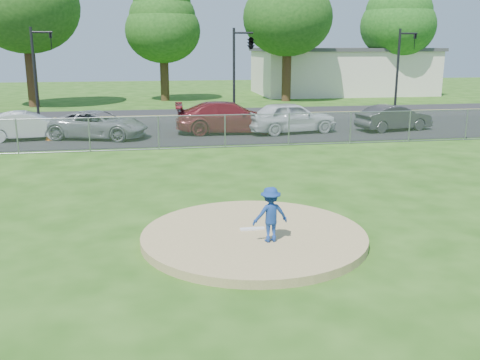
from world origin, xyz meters
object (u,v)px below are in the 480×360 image
object	(u,v)px
tree_far_right	(398,16)
pitcher	(270,214)
traffic_signal_left	(38,66)
parked_car_charcoal	(394,118)
traffic_cone	(49,132)
tree_right	(288,6)
traffic_signal_right	(401,64)
parked_car_gray	(98,125)
parked_car_pearl	(291,117)
traffic_signal_center	(249,44)
tree_center	(163,21)
parked_car_white	(27,126)
commercial_building	(342,71)
parked_car_darkred	(229,117)

from	to	relation	value
tree_far_right	pitcher	distance (m)	41.21
traffic_signal_left	parked_car_charcoal	xyz separation A→B (m)	(19.63, -6.49, -2.66)
traffic_cone	tree_right	bearing A→B (deg)	45.57
parked_car_charcoal	traffic_signal_right	bearing A→B (deg)	-40.05
parked_car_gray	parked_car_pearl	xyz separation A→B (m)	(9.99, 0.09, 0.14)
pitcher	traffic_signal_left	bearing A→B (deg)	-75.77
traffic_signal_center	pitcher	size ratio (longest dim) A/B	4.38
parked_car_gray	parked_car_pearl	bearing A→B (deg)	-71.92
tree_right	traffic_signal_center	bearing A→B (deg)	-116.71
tree_right	parked_car_pearl	size ratio (longest dim) A/B	2.40
pitcher	tree_center	bearing A→B (deg)	-95.43
pitcher	parked_car_gray	bearing A→B (deg)	-79.73
parked_car_charcoal	parked_car_white	bearing A→B (deg)	76.79
pitcher	traffic_cone	distance (m)	17.71
traffic_signal_left	parked_car_charcoal	bearing A→B (deg)	-18.29
tree_center	parked_car_pearl	world-z (taller)	tree_center
commercial_building	tree_center	xyz separation A→B (m)	(-17.00, -4.00, 4.31)
parked_car_white	parked_car_pearl	size ratio (longest dim) A/B	0.86
parked_car_white	parked_car_gray	xyz separation A→B (m)	(3.42, -0.18, -0.00)
tree_right	pitcher	world-z (taller)	tree_right
traffic_signal_center	pitcher	world-z (taller)	traffic_signal_center
commercial_building	traffic_signal_right	bearing A→B (deg)	-96.29
parked_car_pearl	parked_car_charcoal	xyz separation A→B (m)	(5.81, -0.13, -0.14)
traffic_signal_left	parked_car_pearl	bearing A→B (deg)	-24.72
tree_right	parked_car_white	world-z (taller)	tree_right
traffic_signal_center	parked_car_gray	world-z (taller)	traffic_signal_center
parked_car_pearl	traffic_signal_right	bearing A→B (deg)	-65.81
pitcher	traffic_cone	world-z (taller)	pitcher
parked_car_gray	parked_car_charcoal	size ratio (longest dim) A/B	1.18
pitcher	parked_car_darkred	size ratio (longest dim) A/B	0.22
tree_center	tree_right	world-z (taller)	tree_right
traffic_signal_center	parked_car_charcoal	bearing A→B (deg)	-43.27
traffic_signal_right	tree_far_right	bearing A→B (deg)	66.09
traffic_signal_left	tree_center	bearing A→B (deg)	57.10
traffic_cone	parked_car_white	distance (m)	1.16
traffic_signal_right	traffic_signal_left	bearing A→B (deg)	180.00
parked_car_darkred	parked_car_charcoal	distance (m)	9.08
traffic_signal_right	parked_car_gray	size ratio (longest dim) A/B	1.14
pitcher	traffic_cone	xyz separation A→B (m)	(-7.53, 16.02, -0.43)
parked_car_darkred	commercial_building	bearing A→B (deg)	-30.56
tree_far_right	traffic_signal_center	size ratio (longest dim) A/B	1.92
traffic_signal_center	traffic_cone	bearing A→B (deg)	-149.57
traffic_signal_right	parked_car_pearl	world-z (taller)	traffic_signal_right
commercial_building	traffic_signal_center	world-z (taller)	traffic_signal_center
traffic_signal_center	tree_far_right	bearing A→B (deg)	39.04
tree_right	traffic_signal_right	xyz separation A→B (m)	(5.24, -10.00, -4.29)
commercial_building	traffic_cone	distance (m)	32.49
traffic_cone	tree_center	bearing A→B (deg)	71.36
tree_far_right	parked_car_white	bearing A→B (deg)	-145.79
traffic_signal_left	pitcher	size ratio (longest dim) A/B	4.38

